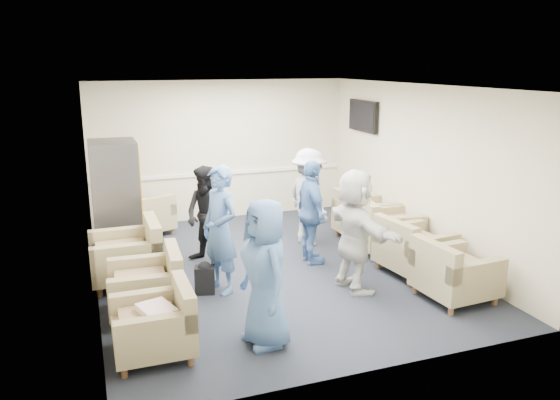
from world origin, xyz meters
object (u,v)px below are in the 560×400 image
object	(u,v)px
armchair_corner	(149,217)
person_back_right	(309,197)
armchair_left_near	(158,326)
armchair_left_mid	(150,287)
armchair_left_far	(130,257)
armchair_right_midnear	(411,250)
armchair_right_midfar	(383,229)
person_mid_left	(220,230)
person_back_left	(207,216)
person_front_right	(355,230)
person_mid_right	(311,212)
person_front_left	(265,273)
armchair_right_far	(364,219)
vending_machine	(116,197)
armchair_right_near	(452,275)

from	to	relation	value
armchair_corner	person_back_right	bearing A→B (deg)	128.76
armchair_left_near	armchair_left_mid	world-z (taller)	armchair_left_mid
armchair_left_far	armchair_right_midnear	distance (m)	4.04
armchair_right_midfar	person_back_right	size ratio (longest dim) A/B	0.64
person_mid_left	person_back_left	bearing A→B (deg)	153.97
person_mid_left	person_front_right	bearing A→B (deg)	49.34
armchair_left_near	armchair_corner	xyz separation A→B (m)	(0.41, 4.31, -0.01)
armchair_corner	person_front_right	world-z (taller)	person_front_right
armchair_corner	person_back_right	distance (m)	2.94
person_mid_right	person_front_right	world-z (taller)	person_front_right
armchair_left_far	person_back_left	world-z (taller)	person_back_left
armchair_right_midnear	person_mid_left	bearing A→B (deg)	76.46
armchair_left_near	armchair_right_midnear	size ratio (longest dim) A/B	0.82
armchair_right_midnear	person_mid_right	world-z (taller)	person_mid_right
armchair_left_far	armchair_corner	size ratio (longest dim) A/B	0.93
armchair_left_far	person_front_left	xyz separation A→B (m)	(1.24, -2.29, 0.45)
armchair_left_near	armchair_right_far	bearing A→B (deg)	125.12
armchair_right_midnear	person_front_left	bearing A→B (deg)	108.09
armchair_right_midnear	armchair_right_midfar	world-z (taller)	armchair_right_midfar
armchair_right_far	person_front_right	size ratio (longest dim) A/B	0.57
armchair_right_midnear	person_mid_right	xyz separation A→B (m)	(-1.21, 0.91, 0.44)
vending_machine	person_mid_right	world-z (taller)	vending_machine
person_mid_left	person_back_right	xyz separation A→B (m)	(1.87, 1.42, -0.04)
person_front_left	armchair_right_far	bearing A→B (deg)	129.23
armchair_left_near	vending_machine	xyz separation A→B (m)	(-0.16, 3.54, 0.59)
armchair_right_far	person_front_right	world-z (taller)	person_front_right
armchair_right_far	vending_machine	bearing A→B (deg)	76.53
armchair_corner	armchair_right_midfar	bearing A→B (deg)	126.84
person_mid_right	person_front_right	xyz separation A→B (m)	(0.15, -1.14, 0.04)
armchair_left_near	vending_machine	size ratio (longest dim) A/B	0.45
armchair_left_far	armchair_right_midfar	xyz separation A→B (m)	(4.00, -0.07, 0.00)
person_front_left	person_back_left	xyz separation A→B (m)	(-0.05, 2.65, -0.06)
armchair_corner	person_front_left	world-z (taller)	person_front_left
person_mid_right	armchair_right_midnear	bearing A→B (deg)	-124.78
armchair_left_near	person_front_left	world-z (taller)	person_front_left
armchair_right_midnear	person_back_right	xyz separation A→B (m)	(-0.90, 1.75, 0.46)
armchair_left_mid	vending_machine	distance (m)	2.59
armchair_left_near	person_mid_right	world-z (taller)	person_mid_right
armchair_right_near	person_back_left	world-z (taller)	person_back_left
armchair_corner	person_mid_left	size ratio (longest dim) A/B	0.58
person_back_right	person_mid_right	bearing A→B (deg)	154.12
armchair_right_midfar	armchair_left_near	bearing A→B (deg)	125.32
armchair_left_mid	person_mid_left	distance (m)	1.18
armchair_right_near	person_front_left	xyz separation A→B (m)	(-2.63, -0.25, 0.47)
armchair_left_mid	armchair_right_near	bearing A→B (deg)	79.22
person_front_right	person_mid_left	bearing A→B (deg)	67.59
vending_machine	person_back_right	bearing A→B (deg)	-13.03
person_mid_left	armchair_right_midfar	bearing A→B (deg)	80.47
person_mid_left	person_front_right	xyz separation A→B (m)	(1.72, -0.56, -0.03)
armchair_corner	person_back_left	xyz separation A→B (m)	(0.69, -1.81, 0.45)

